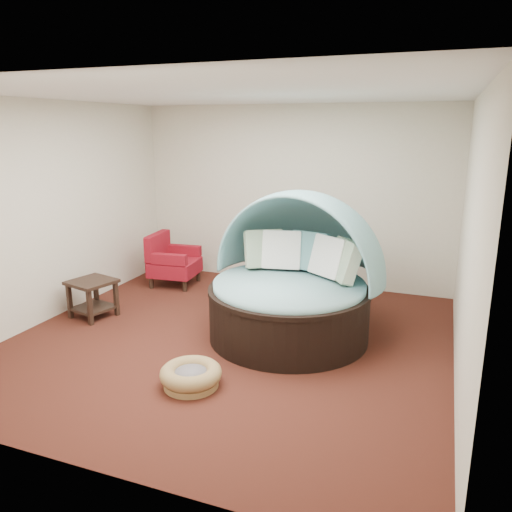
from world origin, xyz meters
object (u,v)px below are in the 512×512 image
(canopy_daybed, at_px, (294,270))
(red_armchair, at_px, (172,261))
(pet_basket, at_px, (191,376))
(side_table, at_px, (93,293))

(canopy_daybed, xyz_separation_m, red_armchair, (-2.39, 1.21, -0.43))
(pet_basket, height_order, red_armchair, red_armchair)
(pet_basket, relative_size, red_armchair, 0.92)
(red_armchair, distance_m, side_table, 1.63)
(red_armchair, relative_size, side_table, 1.29)
(pet_basket, relative_size, side_table, 1.19)
(red_armchair, bearing_deg, side_table, -105.06)
(side_table, bearing_deg, pet_basket, -29.48)
(red_armchair, height_order, side_table, red_armchair)
(canopy_daybed, distance_m, pet_basket, 1.82)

